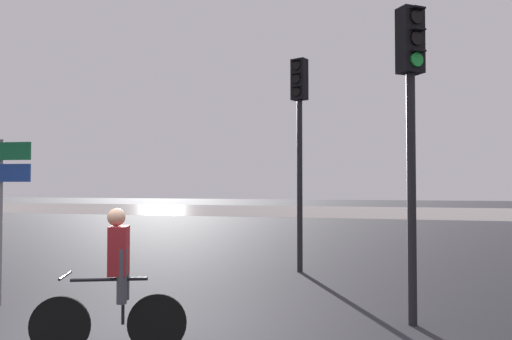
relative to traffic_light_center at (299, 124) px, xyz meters
name	(u,v)px	position (x,y,z in m)	size (l,w,h in m)	color
water_strip	(344,211)	(-1.34, 25.80, -3.21)	(80.00, 16.00, 0.01)	#9E937F
traffic_light_center	(299,124)	(0.00, 0.00, 0.00)	(0.38, 0.40, 4.64)	black
traffic_light_near_right	(411,103)	(2.19, -3.67, -0.22)	(0.41, 0.42, 4.30)	black
cyclist	(115,280)	(-1.06, -5.75, -2.40)	(1.61, 0.72, 1.62)	black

